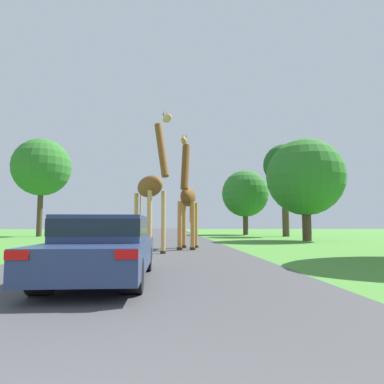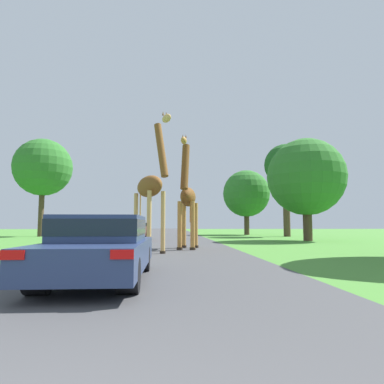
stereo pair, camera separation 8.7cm
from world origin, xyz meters
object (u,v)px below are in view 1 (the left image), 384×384
(giraffe_near_road, at_px, (188,198))
(tree_centre_back, at_px, (42,168))
(giraffe_companion, at_px, (151,188))
(tree_mid_field, at_px, (245,194))
(car_queue_left, at_px, (109,232))
(tree_left_edge, at_px, (305,177))
(car_far_ahead, at_px, (138,229))
(car_lead_maroon, at_px, (104,246))
(car_queue_right, at_px, (130,228))
(tree_far_right, at_px, (284,166))

(giraffe_near_road, bearing_deg, tree_centre_back, -42.88)
(giraffe_companion, xyz_separation_m, tree_mid_field, (8.81, 22.29, 1.81))
(giraffe_companion, xyz_separation_m, tree_centre_back, (-11.01, 18.55, 3.78))
(giraffe_near_road, distance_m, car_queue_left, 5.12)
(tree_left_edge, relative_size, tree_centre_back, 0.77)
(giraffe_near_road, height_order, car_queue_left, giraffe_near_road)
(tree_left_edge, bearing_deg, car_queue_left, -161.12)
(car_far_ahead, bearing_deg, tree_mid_field, 25.18)
(car_queue_left, relative_size, tree_mid_field, 0.61)
(car_lead_maroon, relative_size, tree_centre_back, 0.50)
(car_lead_maroon, relative_size, tree_left_edge, 0.64)
(tree_left_edge, bearing_deg, car_queue_right, 173.39)
(car_queue_right, distance_m, tree_far_right, 15.84)
(giraffe_companion, relative_size, tree_left_edge, 0.76)
(car_queue_right, height_order, car_far_ahead, car_queue_right)
(tree_left_edge, bearing_deg, tree_far_right, 80.37)
(tree_left_edge, bearing_deg, giraffe_near_road, -139.92)
(car_lead_maroon, bearing_deg, tree_centre_back, 112.60)
(tree_centre_back, distance_m, tree_far_right, 22.38)
(car_queue_right, distance_m, tree_centre_back, 13.39)
(car_queue_left, bearing_deg, tree_left_edge, 18.88)
(tree_left_edge, bearing_deg, giraffe_companion, -137.85)
(giraffe_near_road, height_order, tree_mid_field, tree_mid_field)
(car_lead_maroon, relative_size, car_queue_left, 1.07)
(car_lead_maroon, distance_m, car_queue_right, 16.95)
(car_queue_right, bearing_deg, giraffe_companion, -79.50)
(tree_mid_field, bearing_deg, car_queue_right, -132.03)
(giraffe_companion, bearing_deg, tree_centre_back, -86.03)
(giraffe_near_road, height_order, car_far_ahead, giraffe_near_road)
(tree_left_edge, height_order, tree_mid_field, tree_left_edge)
(car_queue_right, height_order, tree_centre_back, tree_centre_back)
(car_queue_left, relative_size, tree_left_edge, 0.60)
(car_queue_right, bearing_deg, giraffe_near_road, -67.63)
(tree_left_edge, xyz_separation_m, tree_far_right, (1.36, 8.04, 2.13))
(tree_far_right, bearing_deg, giraffe_companion, -123.58)
(tree_far_right, bearing_deg, car_far_ahead, 179.36)
(tree_left_edge, xyz_separation_m, tree_mid_field, (-1.14, 13.28, 0.06))
(car_lead_maroon, bearing_deg, tree_far_right, 63.20)
(tree_mid_field, bearing_deg, tree_left_edge, -85.08)
(giraffe_near_road, bearing_deg, tree_mid_field, -99.60)
(car_far_ahead, relative_size, tree_mid_field, 0.64)
(giraffe_companion, xyz_separation_m, tree_left_edge, (9.95, 9.01, 1.75))
(giraffe_companion, distance_m, tree_left_edge, 13.54)
(giraffe_near_road, relative_size, car_lead_maroon, 1.11)
(giraffe_near_road, relative_size, tree_left_edge, 0.71)
(tree_left_edge, bearing_deg, tree_mid_field, 94.92)
(car_queue_left, xyz_separation_m, tree_mid_field, (11.22, 17.51, 3.62))
(giraffe_near_road, distance_m, car_lead_maroon, 8.86)
(car_queue_left, bearing_deg, car_lead_maroon, -80.78)
(car_queue_right, relative_size, tree_far_right, 0.48)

